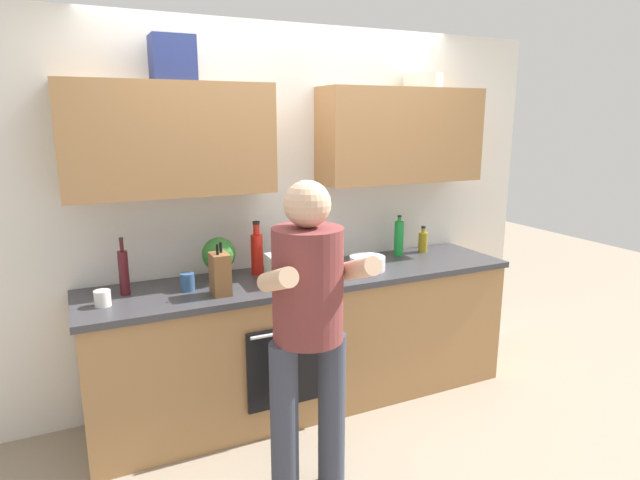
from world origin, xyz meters
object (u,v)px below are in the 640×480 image
(mixing_bowl, at_px, (367,263))
(bottle_wine, at_px, (124,272))
(person_standing, at_px, (308,318))
(cup_coffee, at_px, (102,298))
(cup_tea, at_px, (188,282))
(bottle_soda, at_px, (399,238))
(bottle_hotsauce, at_px, (257,252))
(potted_herb, at_px, (219,257))
(knife_block, at_px, (220,274))
(bottle_oil, at_px, (423,241))
(bottle_water, at_px, (327,263))
(grocery_bag_produce, at_px, (289,268))

(mixing_bowl, bearing_deg, bottle_wine, 173.99)
(person_standing, xyz_separation_m, cup_coffee, (-0.87, 0.79, -0.02))
(cup_coffee, xyz_separation_m, cup_tea, (0.47, 0.07, 0.01))
(person_standing, distance_m, bottle_soda, 1.57)
(bottle_wine, bearing_deg, cup_tea, -12.52)
(bottle_hotsauce, distance_m, potted_herb, 0.27)
(bottle_hotsauce, height_order, knife_block, bottle_hotsauce)
(potted_herb, bearing_deg, bottle_oil, 3.01)
(knife_block, bearing_deg, bottle_soda, 12.37)
(bottle_water, relative_size, bottle_soda, 0.97)
(mixing_bowl, height_order, grocery_bag_produce, grocery_bag_produce)
(bottle_wine, height_order, bottle_oil, bottle_wine)
(person_standing, relative_size, cup_coffee, 18.53)
(cup_coffee, bearing_deg, bottle_hotsauce, 12.93)
(person_standing, height_order, knife_block, person_standing)
(knife_block, bearing_deg, bottle_water, -4.17)
(cup_coffee, distance_m, potted_herb, 0.72)
(bottle_hotsauce, height_order, bottle_soda, bottle_hotsauce)
(bottle_soda, height_order, potted_herb, bottle_soda)
(cup_tea, bearing_deg, cup_coffee, -171.07)
(person_standing, relative_size, bottle_hotsauce, 4.62)
(cup_coffee, height_order, cup_tea, cup_tea)
(knife_block, bearing_deg, bottle_hotsauce, 42.75)
(bottle_hotsauce, height_order, mixing_bowl, bottle_hotsauce)
(bottle_wine, relative_size, bottle_soda, 1.12)
(bottle_water, distance_m, cup_coffee, 1.30)
(knife_block, bearing_deg, bottle_oil, 11.21)
(bottle_oil, bearing_deg, person_standing, -143.81)
(person_standing, relative_size, bottle_soda, 5.39)
(mixing_bowl, relative_size, grocery_bag_produce, 0.93)
(mixing_bowl, height_order, potted_herb, potted_herb)
(person_standing, height_order, mixing_bowl, person_standing)
(knife_block, height_order, grocery_bag_produce, knife_block)
(cup_tea, height_order, mixing_bowl, cup_tea)
(bottle_oil, relative_size, knife_block, 0.65)
(cup_coffee, bearing_deg, cup_tea, 8.93)
(cup_tea, relative_size, mixing_bowl, 0.44)
(grocery_bag_produce, bearing_deg, bottle_water, -25.69)
(bottle_wine, bearing_deg, bottle_hotsauce, 4.78)
(potted_herb, bearing_deg, person_standing, -79.38)
(bottle_wine, distance_m, bottle_hotsauce, 0.83)
(bottle_soda, distance_m, knife_block, 1.46)
(bottle_wine, bearing_deg, bottle_oil, 2.57)
(cup_coffee, distance_m, mixing_bowl, 1.65)
(bottle_oil, relative_size, bottle_soda, 0.65)
(bottle_water, xyz_separation_m, cup_tea, (-0.82, 0.20, -0.07))
(bottle_wine, relative_size, bottle_hotsauce, 0.96)
(person_standing, xyz_separation_m, cup_tea, (-0.40, 0.86, -0.01))
(bottle_wine, distance_m, grocery_bag_produce, 0.97)
(bottle_hotsauce, bearing_deg, potted_herb, -168.06)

